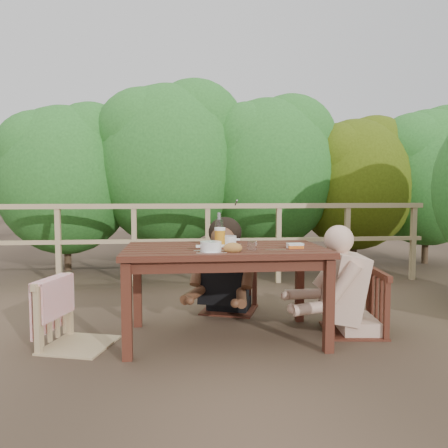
{
  "coord_description": "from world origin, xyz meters",
  "views": [
    {
      "loc": [
        -0.35,
        -3.28,
        1.15
      ],
      "look_at": [
        0.0,
        0.05,
        0.9
      ],
      "focal_mm": 34.24,
      "sensor_mm": 36.0,
      "label": 1
    }
  ],
  "objects": [
    {
      "name": "ground",
      "position": [
        0.0,
        0.0,
        0.0
      ],
      "size": [
        60.0,
        60.0,
        0.0
      ],
      "primitive_type": "plane",
      "color": "#4F3B2B",
      "rests_on": "ground"
    },
    {
      "name": "table",
      "position": [
        0.0,
        0.0,
        0.35
      ],
      "size": [
        1.53,
        0.86,
        0.71
      ],
      "primitive_type": "cube",
      "color": "#3B1A11",
      "rests_on": "ground"
    },
    {
      "name": "chair_left",
      "position": [
        -1.1,
        -0.06,
        0.48
      ],
      "size": [
        0.59,
        0.59,
        0.96
      ],
      "primitive_type": "cube",
      "rotation": [
        0.0,
        0.0,
        1.28
      ],
      "color": "tan",
      "rests_on": "ground"
    },
    {
      "name": "chair_far",
      "position": [
        0.13,
        0.78,
        0.49
      ],
      "size": [
        0.63,
        0.63,
        0.99
      ],
      "primitive_type": "cube",
      "rotation": [
        0.0,
        0.0,
        -0.34
      ],
      "color": "#3B1A11",
      "rests_on": "ground"
    },
    {
      "name": "chair_right",
      "position": [
        1.07,
        0.04,
        0.48
      ],
      "size": [
        0.53,
        0.53,
        0.96
      ],
      "primitive_type": "cube",
      "rotation": [
        0.0,
        0.0,
        -1.69
      ],
      "color": "#3B1A11",
      "rests_on": "ground"
    },
    {
      "name": "woman",
      "position": [
        0.13,
        0.8,
        0.7
      ],
      "size": [
        0.76,
        0.84,
        1.4
      ],
      "primitive_type": null,
      "rotation": [
        0.0,
        0.0,
        2.8
      ],
      "color": "black",
      "rests_on": "ground"
    },
    {
      "name": "diner_right",
      "position": [
        1.1,
        0.04,
        0.73
      ],
      "size": [
        0.78,
        0.67,
        1.45
      ],
      "primitive_type": null,
      "rotation": [
        0.0,
        0.0,
        1.45
      ],
      "color": "tan",
      "rests_on": "ground"
    },
    {
      "name": "railing",
      "position": [
        0.0,
        2.0,
        0.51
      ],
      "size": [
        5.6,
        0.1,
        1.01
      ],
      "primitive_type": "cube",
      "color": "tan",
      "rests_on": "ground"
    },
    {
      "name": "hedge_row",
      "position": [
        0.4,
        3.2,
        1.9
      ],
      "size": [
        6.6,
        1.6,
        3.8
      ],
      "primitive_type": null,
      "color": "#23591F",
      "rests_on": "ground"
    },
    {
      "name": "soup_near",
      "position": [
        -0.12,
        -0.23,
        0.75
      ],
      "size": [
        0.26,
        0.26,
        0.09
      ],
      "primitive_type": "cylinder",
      "color": "white",
      "rests_on": "table"
    },
    {
      "name": "soup_far",
      "position": [
        0.05,
        0.22,
        0.75
      ],
      "size": [
        0.24,
        0.24,
        0.08
      ],
      "primitive_type": "cylinder",
      "color": "white",
      "rests_on": "table"
    },
    {
      "name": "bread_roll",
      "position": [
        0.03,
        -0.26,
        0.75
      ],
      "size": [
        0.14,
        0.1,
        0.08
      ],
      "primitive_type": "ellipsoid",
      "color": "#AA6E2A",
      "rests_on": "table"
    },
    {
      "name": "beer_glass",
      "position": [
        -0.03,
        0.03,
        0.79
      ],
      "size": [
        0.09,
        0.09,
        0.16
      ],
      "primitive_type": "cylinder",
      "color": "gold",
      "rests_on": "table"
    },
    {
      "name": "bottle",
      "position": [
        -0.03,
        0.15,
        0.85
      ],
      "size": [
        0.07,
        0.07,
        0.28
      ],
      "primitive_type": "cylinder",
      "color": "silver",
      "rests_on": "table"
    },
    {
      "name": "tumbler",
      "position": [
        0.18,
        -0.21,
        0.75
      ],
      "size": [
        0.07,
        0.07,
        0.08
      ],
      "primitive_type": "cylinder",
      "color": "silver",
      "rests_on": "table"
    },
    {
      "name": "butter_tub",
      "position": [
        0.53,
        -0.12,
        0.74
      ],
      "size": [
        0.12,
        0.09,
        0.05
      ],
      "primitive_type": "cube",
      "rotation": [
        0.0,
        0.0,
        0.05
      ],
      "color": "white",
      "rests_on": "table"
    }
  ]
}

